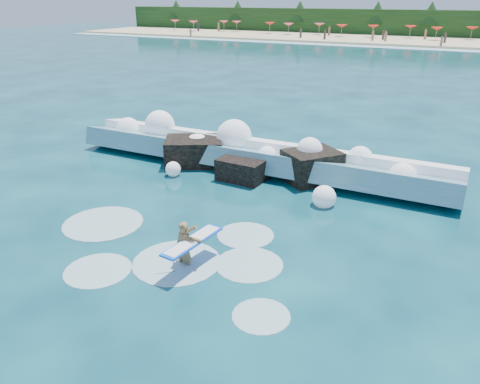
# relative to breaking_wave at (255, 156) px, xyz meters

# --- Properties ---
(ground) EXTENTS (200.00, 200.00, 0.00)m
(ground) POSITION_rel_breaking_wave_xyz_m (0.56, -7.51, -0.54)
(ground) COLOR #072E3D
(ground) RESTS_ON ground
(beach) EXTENTS (140.00, 20.00, 0.40)m
(beach) POSITION_rel_breaking_wave_xyz_m (0.56, 70.49, -0.34)
(beach) COLOR tan
(beach) RESTS_ON ground
(wet_band) EXTENTS (140.00, 5.00, 0.08)m
(wet_band) POSITION_rel_breaking_wave_xyz_m (0.56, 59.49, -0.50)
(wet_band) COLOR silver
(wet_band) RESTS_ON ground
(treeline) EXTENTS (140.00, 4.00, 5.00)m
(treeline) POSITION_rel_breaking_wave_xyz_m (0.56, 80.49, 1.96)
(treeline) COLOR black
(treeline) RESTS_ON ground
(breaking_wave) EXTENTS (17.94, 2.80, 1.55)m
(breaking_wave) POSITION_rel_breaking_wave_xyz_m (0.00, 0.00, 0.00)
(breaking_wave) COLOR teal
(breaking_wave) RESTS_ON ground
(rock_cluster) EXTENTS (8.71, 3.43, 1.54)m
(rock_cluster) POSITION_rel_breaking_wave_xyz_m (-0.17, -0.81, -0.05)
(rock_cluster) COLOR black
(rock_cluster) RESTS_ON ground
(surfer_with_board) EXTENTS (1.01, 2.87, 1.67)m
(surfer_with_board) POSITION_rel_breaking_wave_xyz_m (1.90, -8.69, 0.08)
(surfer_with_board) COLOR olive
(surfer_with_board) RESTS_ON ground
(wave_spray) EXTENTS (15.11, 4.35, 2.19)m
(wave_spray) POSITION_rel_breaking_wave_xyz_m (-1.32, -0.10, 0.47)
(wave_spray) COLOR white
(wave_spray) RESTS_ON ground
(surf_foam) EXTENTS (9.31, 5.88, 0.14)m
(surf_foam) POSITION_rel_breaking_wave_xyz_m (0.64, -8.21, -0.54)
(surf_foam) COLOR silver
(surf_foam) RESTS_ON ground
(beach_umbrellas) EXTENTS (110.58, 6.85, 0.50)m
(beach_umbrellas) POSITION_rel_breaking_wave_xyz_m (0.76, 72.42, 1.71)
(beach_umbrellas) COLOR #DF4159
(beach_umbrellas) RESTS_ON ground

